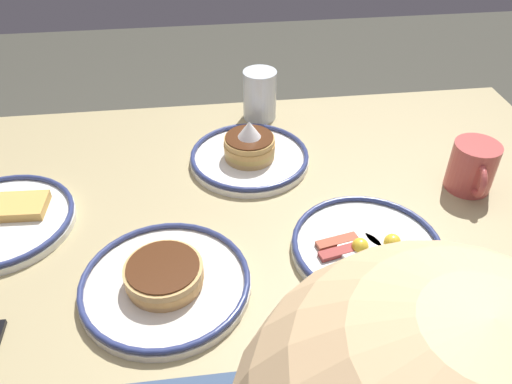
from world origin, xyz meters
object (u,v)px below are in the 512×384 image
at_px(coffee_mug, 473,167).
at_px(plate_center_pancakes, 367,246).
at_px(drinking_glass, 260,97).
at_px(plate_far_side, 165,281).
at_px(plate_near_main, 249,154).

bearing_deg(coffee_mug, plate_center_pancakes, 30.89).
distance_m(plate_center_pancakes, drinking_glass, 0.51).
bearing_deg(plate_far_side, drinking_glass, -112.77).
height_order(plate_near_main, plate_far_side, plate_near_main).
bearing_deg(plate_center_pancakes, plate_near_main, -60.28).
relative_size(plate_near_main, plate_center_pancakes, 0.98).
bearing_deg(plate_far_side, coffee_mug, -162.09).
bearing_deg(drinking_glass, plate_near_main, 76.09).
distance_m(plate_near_main, plate_center_pancakes, 0.35).
height_order(plate_far_side, drinking_glass, drinking_glass).
xyz_separation_m(plate_center_pancakes, coffee_mug, (-0.26, -0.15, 0.04)).
xyz_separation_m(plate_near_main, plate_far_side, (0.18, 0.34, -0.00)).
xyz_separation_m(plate_center_pancakes, drinking_glass, (0.12, -0.49, 0.04)).
xyz_separation_m(plate_center_pancakes, plate_far_side, (0.35, 0.04, 0.00)).
bearing_deg(plate_near_main, plate_center_pancakes, 119.72).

